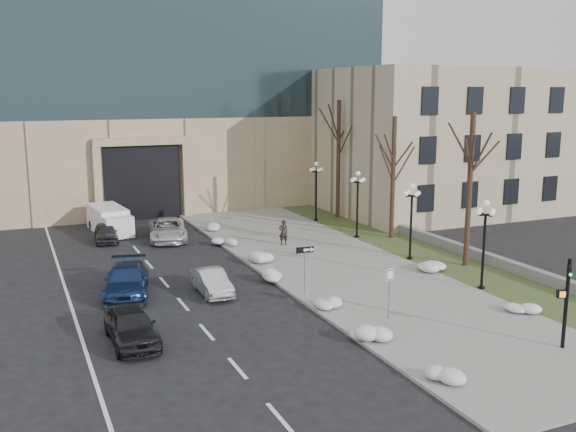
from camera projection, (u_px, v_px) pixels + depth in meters
name	position (u px, v px, depth m)	size (l,w,h in m)	color
ground	(414.00, 360.00, 24.66)	(160.00, 160.00, 0.00)	black
sidewalk	(329.00, 262.00, 38.61)	(9.00, 40.00, 0.12)	gray
curb	(259.00, 270.00, 36.83)	(0.30, 40.00, 0.14)	gray
grass_strip	(418.00, 251.00, 41.18)	(4.00, 40.00, 0.10)	#3A4924
stone_wall	(426.00, 238.00, 43.71)	(0.50, 30.00, 0.70)	slate
office_tower	(132.00, 0.00, 59.51)	(40.00, 24.70, 36.00)	tan
classical_building	(442.00, 139.00, 57.34)	(22.00, 18.12, 12.00)	tan
car_a	(131.00, 325.00, 26.18)	(1.79, 4.44, 1.51)	black
car_b	(212.00, 282.00, 32.61)	(1.31, 3.76, 1.24)	#B3B7BB
car_c	(127.00, 281.00, 32.37)	(2.12, 5.20, 1.51)	navy
car_d	(168.00, 229.00, 44.45)	(2.46, 5.33, 1.48)	silver
car_e	(106.00, 232.00, 44.00)	(1.51, 3.76, 1.28)	#2F2F34
pedestrian	(283.00, 232.00, 42.52)	(0.62, 0.40, 1.69)	black
box_truck	(110.00, 221.00, 46.71)	(2.60, 6.02, 1.85)	silver
one_way_sign	(308.00, 255.00, 31.97)	(0.95, 0.28, 2.56)	slate
keep_sign	(390.00, 283.00, 28.52)	(0.51, 0.17, 2.41)	slate
traffic_signal	(565.00, 305.00, 25.20)	(0.65, 0.86, 3.79)	black
snow_clump_a	(445.00, 379.00, 22.33)	(1.10, 1.60, 0.36)	white
snow_clump_b	(372.00, 337.00, 26.19)	(1.10, 1.60, 0.36)	white
snow_clump_c	(324.00, 304.00, 30.16)	(1.10, 1.60, 0.36)	white
snow_clump_d	(278.00, 278.00, 34.51)	(1.10, 1.60, 0.36)	white
snow_clump_e	(257.00, 259.00, 38.44)	(1.10, 1.60, 0.36)	white
snow_clump_f	(226.00, 242.00, 42.63)	(1.10, 1.60, 0.36)	white
snow_clump_g	(213.00, 229.00, 46.81)	(1.10, 1.60, 0.36)	white
snow_clump_h	(518.00, 307.00, 29.75)	(1.10, 1.60, 0.36)	white
snow_clump_i	(435.00, 269.00, 36.14)	(1.10, 1.60, 0.36)	white
lamppost_a	(485.00, 232.00, 32.74)	(1.18, 1.18, 4.76)	black
lamppost_b	(411.00, 211.00, 38.58)	(1.18, 1.18, 4.76)	black
lamppost_c	(358.00, 195.00, 44.42)	(1.18, 1.18, 4.76)	black
lamppost_d	(316.00, 183.00, 50.27)	(1.18, 1.18, 4.76)	black
tree_near	(471.00, 168.00, 36.68)	(3.20, 3.20, 9.00)	black
tree_mid	(394.00, 160.00, 43.93)	(3.20, 3.20, 8.50)	black
tree_far	(339.00, 143.00, 51.00)	(3.20, 3.20, 9.50)	black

